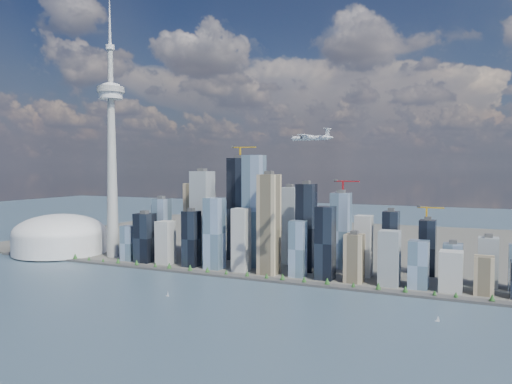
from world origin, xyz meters
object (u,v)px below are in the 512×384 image
at_px(needle_tower, 112,147).
at_px(dome_stadium, 60,236).
at_px(sailboat_west, 168,294).
at_px(sailboat_east, 438,319).
at_px(airplane, 311,137).

bearing_deg(needle_tower, dome_stadium, -175.91).
height_order(needle_tower, sailboat_west, needle_tower).
bearing_deg(sailboat_east, needle_tower, 175.22).
distance_m(needle_tower, sailboat_west, 426.32).
distance_m(needle_tower, sailboat_east, 726.58).
distance_m(airplane, sailboat_west, 317.57).
bearing_deg(dome_stadium, sailboat_west, -25.71).
relative_size(airplane, sailboat_east, 8.09).
bearing_deg(needle_tower, sailboat_east, -14.89).
relative_size(dome_stadium, sailboat_east, 23.53).
bearing_deg(dome_stadium, airplane, -11.09).
height_order(dome_stadium, sailboat_west, dome_stadium).
distance_m(sailboat_west, sailboat_east, 381.71).
height_order(needle_tower, airplane, needle_tower).
relative_size(needle_tower, dome_stadium, 2.75).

